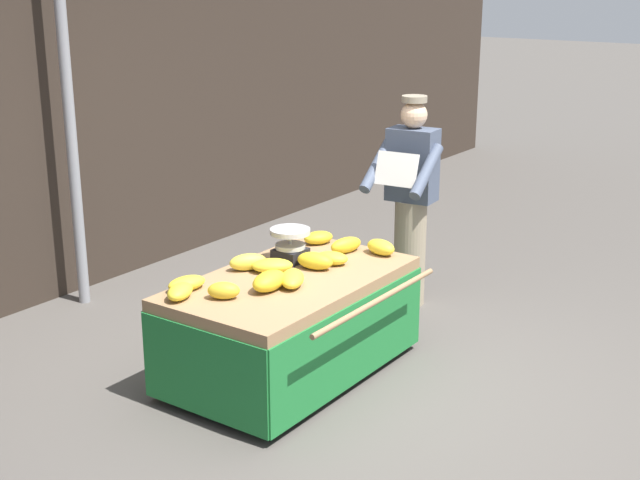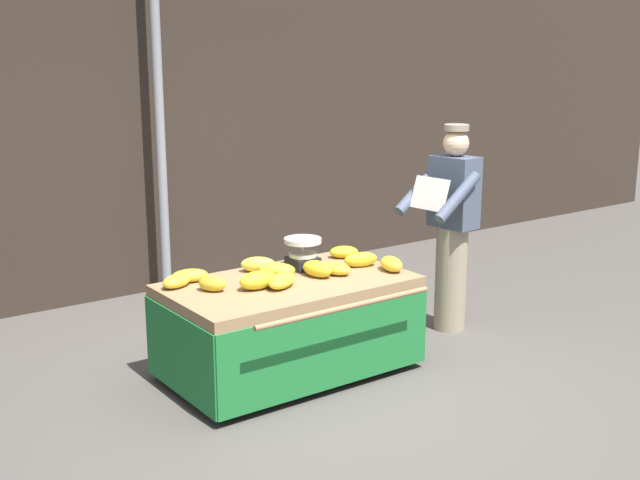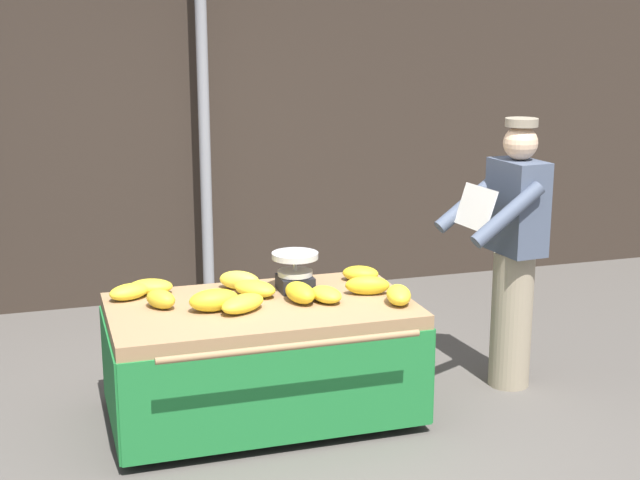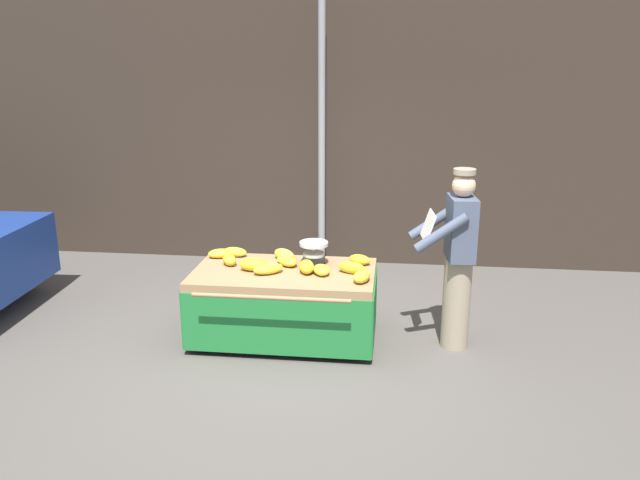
# 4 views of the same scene
# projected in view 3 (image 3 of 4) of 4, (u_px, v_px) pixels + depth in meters

# --- Properties ---
(ground_plane) EXTENTS (60.00, 60.00, 0.00)m
(ground_plane) POSITION_uv_depth(u_px,v_px,m) (296.00, 454.00, 4.97)
(ground_plane) COLOR #514C47
(back_wall) EXTENTS (16.00, 0.24, 3.91)m
(back_wall) POSITION_uv_depth(u_px,v_px,m) (189.00, 62.00, 7.40)
(back_wall) COLOR #332821
(back_wall) RESTS_ON ground
(street_pole) EXTENTS (0.09, 0.09, 3.36)m
(street_pole) POSITION_uv_depth(u_px,v_px,m) (203.00, 100.00, 7.13)
(street_pole) COLOR gray
(street_pole) RESTS_ON ground
(banana_cart) EXTENTS (1.76, 1.20, 0.70)m
(banana_cart) POSITION_uv_depth(u_px,v_px,m) (261.00, 335.00, 5.30)
(banana_cart) COLOR #93704C
(banana_cart) RESTS_ON ground
(weighing_scale) EXTENTS (0.28, 0.28, 0.23)m
(weighing_scale) POSITION_uv_depth(u_px,v_px,m) (295.00, 272.00, 5.49)
(weighing_scale) COLOR black
(weighing_scale) RESTS_ON banana_cart
(banana_bunch_0) EXTENTS (0.21, 0.26, 0.09)m
(banana_bunch_0) POSITION_uv_depth(u_px,v_px,m) (326.00, 294.00, 5.28)
(banana_bunch_0) COLOR yellow
(banana_bunch_0) RESTS_ON banana_cart
(banana_bunch_1) EXTENTS (0.27, 0.23, 0.09)m
(banana_bunch_1) POSITION_uv_depth(u_px,v_px,m) (360.00, 273.00, 5.71)
(banana_bunch_1) COLOR gold
(banana_bunch_1) RESTS_ON banana_cart
(banana_bunch_2) EXTENTS (0.27, 0.22, 0.09)m
(banana_bunch_2) POSITION_uv_depth(u_px,v_px,m) (129.00, 292.00, 5.33)
(banana_bunch_2) COLOR yellow
(banana_bunch_2) RESTS_ON banana_cart
(banana_bunch_3) EXTENTS (0.20, 0.27, 0.11)m
(banana_bunch_3) POSITION_uv_depth(u_px,v_px,m) (399.00, 295.00, 5.24)
(banana_bunch_3) COLOR yellow
(banana_bunch_3) RESTS_ON banana_cart
(banana_bunch_4) EXTENTS (0.29, 0.18, 0.12)m
(banana_bunch_4) POSITION_uv_depth(u_px,v_px,m) (214.00, 300.00, 5.12)
(banana_bunch_4) COLOR gold
(banana_bunch_4) RESTS_ON banana_cart
(banana_bunch_5) EXTENTS (0.30, 0.31, 0.10)m
(banana_bunch_5) POSITION_uv_depth(u_px,v_px,m) (255.00, 289.00, 5.39)
(banana_bunch_5) COLOR yellow
(banana_bunch_5) RESTS_ON banana_cart
(banana_bunch_6) EXTENTS (0.19, 0.28, 0.12)m
(banana_bunch_6) POSITION_uv_depth(u_px,v_px,m) (300.00, 293.00, 5.27)
(banana_bunch_6) COLOR gold
(banana_bunch_6) RESTS_ON banana_cart
(banana_bunch_7) EXTENTS (0.28, 0.18, 0.11)m
(banana_bunch_7) POSITION_uv_depth(u_px,v_px,m) (367.00, 285.00, 5.42)
(banana_bunch_7) COLOR gold
(banana_bunch_7) RESTS_ON banana_cart
(banana_bunch_8) EXTENTS (0.29, 0.21, 0.09)m
(banana_bunch_8) POSITION_uv_depth(u_px,v_px,m) (151.00, 287.00, 5.44)
(banana_bunch_8) COLOR yellow
(banana_bunch_8) RESTS_ON banana_cart
(banana_bunch_9) EXTENTS (0.21, 0.24, 0.11)m
(banana_bunch_9) POSITION_uv_depth(u_px,v_px,m) (161.00, 299.00, 5.17)
(banana_bunch_9) COLOR gold
(banana_bunch_9) RESTS_ON banana_cart
(banana_bunch_10) EXTENTS (0.28, 0.25, 0.11)m
(banana_bunch_10) POSITION_uv_depth(u_px,v_px,m) (239.00, 280.00, 5.52)
(banana_bunch_10) COLOR yellow
(banana_bunch_10) RESTS_ON banana_cart
(banana_bunch_11) EXTENTS (0.33, 0.28, 0.10)m
(banana_bunch_11) POSITION_uv_depth(u_px,v_px,m) (243.00, 304.00, 5.10)
(banana_bunch_11) COLOR yellow
(banana_bunch_11) RESTS_ON banana_cart
(vendor_person) EXTENTS (0.61, 0.55, 1.71)m
(vendor_person) POSITION_uv_depth(u_px,v_px,m) (513.00, 253.00, 5.70)
(vendor_person) COLOR gray
(vendor_person) RESTS_ON ground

